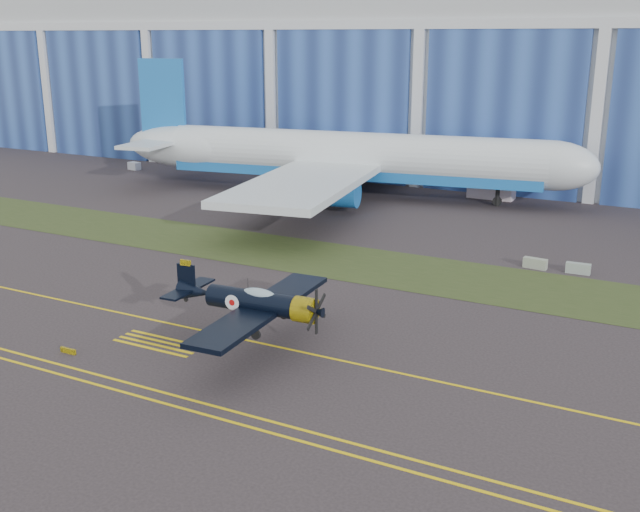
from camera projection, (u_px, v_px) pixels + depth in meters
The scene contains 14 objects.
ground at pixel (464, 351), 47.51m from camera, with size 260.00×260.00×0.00m, color #372F32.
grass_median at pixel (517, 287), 59.40m from camera, with size 260.00×10.00×0.02m, color #475128.
hangar at pixel (625, 67), 104.24m from camera, with size 220.00×45.70×30.00m.
taxiway_centreline at pixel (438, 381), 43.26m from camera, with size 200.00×0.20×0.02m, color yellow.
edge_line_near at pixel (372, 461), 35.19m from camera, with size 80.00×0.20×0.02m, color yellow.
edge_line_far at pixel (380, 451), 36.04m from camera, with size 80.00×0.20×0.02m, color yellow.
hold_short_ladder at pixel (159, 343), 48.64m from camera, with size 6.00×2.40×0.02m, color yellow, non-canonical shape.
guard_board_left at pixel (68, 351), 47.07m from camera, with size 1.20×0.15×0.35m, color yellow.
warbird at pixel (253, 301), 46.55m from camera, with size 12.30×14.56×4.14m.
jetliner at pixel (352, 104), 90.20m from camera, with size 72.42×64.23×22.56m.
shipping_container at pixel (491, 189), 91.63m from camera, with size 5.55×2.22×2.41m, color silver.
cart at pixel (134, 166), 111.43m from camera, with size 1.84×1.10×1.10m, color silver.
barrier_a at pixel (535, 263), 64.17m from camera, with size 2.00×0.60×0.90m, color gray.
barrier_b at pixel (578, 268), 62.78m from camera, with size 2.00×0.60×0.90m, color gray.
Camera 1 is at (12.23, -43.11, 19.24)m, focal length 42.00 mm.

